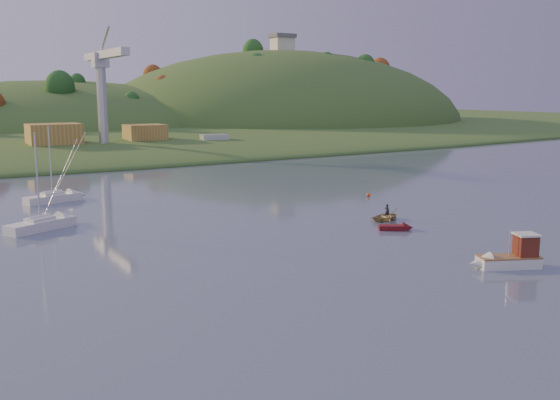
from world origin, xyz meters
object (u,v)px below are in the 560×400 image
canoe (387,217)px  red_tender (400,228)px  sailboat_far (53,197)px  fishing_boat (504,258)px  sailboat_near (40,224)px

canoe → red_tender: (-2.18, -4.55, -0.15)m
sailboat_far → canoe: (29.43, -31.26, -0.26)m
fishing_boat → red_tender: (2.35, 15.00, -0.57)m
red_tender → sailboat_far: bearing=159.9°
red_tender → canoe: bearing=97.0°
fishing_boat → sailboat_far: (-24.89, 50.81, -0.16)m
canoe → red_tender: bearing=141.2°
canoe → red_tender: size_ratio=1.06×
sailboat_near → fishing_boat: bearing=-75.2°
sailboat_near → sailboat_far: size_ratio=1.02×
canoe → sailboat_far: bearing=30.1°
sailboat_near → red_tender: size_ratio=2.77×
sailboat_far → red_tender: bearing=-67.5°
sailboat_near → canoe: bearing=-49.4°
sailboat_near → canoe: sailboat_near is taller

